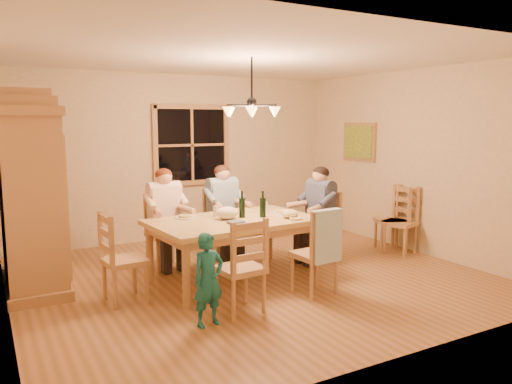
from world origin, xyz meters
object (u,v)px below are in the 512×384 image
chair_near_left (240,283)px  chair_near_right (314,267)px  dining_table (234,227)px  armoire (31,199)px  chandelier (252,110)px  chair_far_left (166,245)px  adult_woman (165,206)px  chair_spare_front (391,231)px  child (208,280)px  chair_far_right (223,237)px  chair_end_right (319,241)px  adult_plaid_man (223,200)px  wine_bottle_a (242,204)px  chair_spare_back (399,233)px  chair_end_left (125,274)px  wine_bottle_b (263,204)px  adult_slate_man (320,202)px

chair_near_left → chair_near_right: 0.99m
dining_table → chair_near_right: 1.12m
armoire → chandelier: bearing=-19.3°
chair_far_left → adult_woman: adult_woman is taller
chandelier → chair_far_left: bearing=132.1°
chair_near_right → chair_spare_front: (2.13, 0.99, 0.00)m
chandelier → child: chandelier is taller
chair_far_right → chair_end_right: bearing=136.6°
chair_near_left → child: bearing=-163.3°
chair_far_right → adult_plaid_man: bearing=180.0°
wine_bottle_a → chair_near_right: bearing=-65.5°
armoire → child: 2.46m
armoire → dining_table: bearing=-21.1°
dining_table → chair_far_right: bearing=72.3°
chair_end_right → chair_spare_front: (1.33, -0.01, 0.00)m
chair_end_right → adult_woman: 2.16m
chair_far_left → chair_near_right: bearing=117.9°
adult_plaid_man → chair_far_right: bearing=180.0°
child → chair_spare_back: (3.53, 1.08, -0.15)m
chair_end_left → adult_woman: size_ratio=1.13×
dining_table → wine_bottle_a: size_ratio=6.28×
adult_woman → child: bearing=77.8°
adult_woman → wine_bottle_a: size_ratio=2.65×
chair_near_left → wine_bottle_b: wine_bottle_b is taller
chandelier → wine_bottle_b: (0.13, -0.05, -1.15)m
chair_far_right → wine_bottle_a: wine_bottle_a is taller
chair_spare_front → chair_spare_back: bearing=-158.0°
chandelier → chair_near_left: (-0.66, -0.96, -1.77)m
dining_table → adult_slate_man: size_ratio=2.37×
adult_slate_man → chair_spare_front: (1.33, -0.01, -0.54)m
armoire → child: size_ratio=2.55×
chair_end_left → wine_bottle_b: bearing=87.1°
wine_bottle_b → chair_far_left: bearing=134.8°
adult_woman → armoire: bearing=-2.8°
chair_near_left → chair_near_right: size_ratio=1.00×
chair_far_right → wine_bottle_a: size_ratio=3.00×
chair_end_left → chair_spare_front: bearing=88.3°
chair_spare_front → chair_spare_back: (0.00, -0.16, 0.00)m
armoire → chair_near_left: 2.63m
wine_bottle_a → child: size_ratio=0.37×
chair_far_right → chair_spare_front: size_ratio=1.00×
chair_end_right → chair_spare_front: same height
chandelier → armoire: (-2.42, 0.85, -1.02)m
armoire → dining_table: (2.17, -0.84, -0.39)m
dining_table → chair_far_left: 1.12m
chair_near_right → adult_woman: 2.18m
chair_far_left → child: (-0.27, -2.03, 0.15)m
dining_table → chair_spare_front: size_ratio=2.09×
chair_near_left → chair_end_right: size_ratio=1.00×
chair_far_left → chair_end_left: 1.28m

